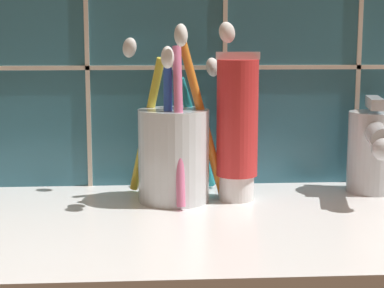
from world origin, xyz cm
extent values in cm
cube|color=white|center=(0.00, 0.00, 1.00)|extent=(62.73, 30.69, 2.00)
cube|color=#336B7F|center=(0.00, 15.59, 20.70)|extent=(72.73, 1.50, 41.41)
cube|color=beige|center=(0.00, 14.74, 15.74)|extent=(72.73, 0.24, 0.50)
cube|color=beige|center=(-14.12, 14.74, 20.70)|extent=(0.50, 0.24, 41.41)
cube|color=beige|center=(1.57, 14.74, 20.70)|extent=(0.50, 0.24, 41.41)
cube|color=beige|center=(17.25, 14.74, 20.70)|extent=(0.50, 0.24, 41.41)
cylinder|color=silver|center=(-4.63, 7.35, 6.87)|extent=(7.48, 7.48, 9.73)
cylinder|color=orange|center=(-1.51, 7.41, 10.49)|extent=(5.38, 1.91, 16.42)
ellipsoid|color=white|center=(0.96, 7.90, 19.65)|extent=(2.42, 1.70, 2.57)
cylinder|color=teal|center=(-1.97, 10.90, 8.62)|extent=(4.99, 5.23, 12.80)
ellipsoid|color=white|center=(0.22, 13.23, 15.84)|extent=(2.62, 2.67, 2.70)
cylinder|color=yellow|center=(-7.43, 10.02, 9.69)|extent=(4.38, 4.32, 14.85)
ellipsoid|color=white|center=(-9.23, 11.78, 18.04)|extent=(2.52, 2.51, 2.59)
cylinder|color=blue|center=(-5.27, 5.55, 9.26)|extent=(1.00, 2.80, 13.84)
ellipsoid|color=white|center=(-5.31, 4.47, 17.21)|extent=(1.37, 2.02, 2.41)
cylinder|color=pink|center=(-4.20, 4.66, 10.33)|extent=(1.23, 3.82, 16.03)
ellipsoid|color=white|center=(-4.05, 3.04, 19.35)|extent=(1.48, 2.16, 2.47)
cylinder|color=white|center=(2.05, 7.35, 3.34)|extent=(3.71, 3.71, 2.68)
cylinder|color=red|center=(2.05, 7.35, 10.78)|extent=(4.36, 4.36, 12.20)
cube|color=silver|center=(2.05, 7.35, 17.27)|extent=(4.58, 0.36, 0.80)
cylinder|color=silver|center=(17.62, 9.95, 6.52)|extent=(5.44, 5.44, 9.03)
cylinder|color=silver|center=(16.72, 5.94, 9.05)|extent=(4.17, 8.54, 2.45)
sphere|color=silver|center=(15.83, 1.94, 8.23)|extent=(2.28, 2.28, 2.28)
cube|color=silver|center=(17.62, 9.95, 12.03)|extent=(2.67, 6.16, 1.20)
camera|label=1|loc=(-7.07, -58.92, 19.09)|focal=60.00mm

